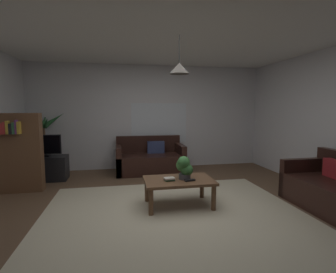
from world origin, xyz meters
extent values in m
cube|color=brown|center=(0.00, 0.00, -0.01)|extent=(5.65, 5.49, 0.02)
cube|color=beige|center=(0.00, -0.20, 0.00)|extent=(3.67, 3.02, 0.01)
cube|color=silver|center=(0.00, 2.77, 1.26)|extent=(5.77, 0.06, 2.52)
cube|color=white|center=(0.00, 0.00, 2.53)|extent=(5.65, 5.49, 0.02)
cube|color=white|center=(0.24, 2.74, 1.12)|extent=(1.38, 0.01, 0.98)
cube|color=black|center=(-0.05, 2.23, 0.21)|extent=(1.54, 0.83, 0.42)
cube|color=black|center=(-0.05, 2.58, 0.62)|extent=(1.54, 0.12, 0.40)
cube|color=black|center=(-0.76, 2.23, 0.32)|extent=(0.12, 0.83, 0.64)
cube|color=black|center=(0.66, 2.23, 0.32)|extent=(0.12, 0.83, 0.64)
cube|color=navy|center=(0.10, 2.40, 0.56)|extent=(0.41, 0.15, 0.28)
cube|color=black|center=(2.31, 0.18, 0.32)|extent=(0.83, 0.12, 0.64)
cube|color=maroon|center=(2.49, -0.28, 0.56)|extent=(0.17, 0.41, 0.28)
cube|color=brown|center=(0.13, 0.13, 0.39)|extent=(1.04, 0.66, 0.04)
cylinder|color=brown|center=(-0.32, -0.14, 0.19)|extent=(0.07, 0.07, 0.37)
cylinder|color=brown|center=(0.59, -0.14, 0.19)|extent=(0.07, 0.07, 0.37)
cylinder|color=brown|center=(-0.32, 0.40, 0.19)|extent=(0.07, 0.07, 0.37)
cylinder|color=brown|center=(0.59, 0.40, 0.19)|extent=(0.07, 0.07, 0.37)
cube|color=#387247|center=(-0.02, 0.09, 0.43)|extent=(0.15, 0.12, 0.03)
cube|color=beige|center=(-0.02, 0.08, 0.45)|extent=(0.16, 0.13, 0.02)
cube|color=black|center=(0.25, 0.10, 0.43)|extent=(0.12, 0.17, 0.02)
cube|color=black|center=(0.27, 0.00, 0.43)|extent=(0.17, 0.09, 0.02)
cylinder|color=#4C4C51|center=(0.23, 0.13, 0.45)|extent=(0.18, 0.18, 0.08)
sphere|color=#3D7F3D|center=(0.25, 0.11, 0.56)|extent=(0.19, 0.19, 0.19)
sphere|color=#3D7F3D|center=(0.20, 0.15, 0.62)|extent=(0.20, 0.20, 0.20)
sphere|color=#3D7F3D|center=(0.20, 0.11, 0.67)|extent=(0.19, 0.19, 0.19)
cube|color=black|center=(-2.28, 1.99, 0.25)|extent=(0.90, 0.44, 0.50)
cube|color=black|center=(-2.28, 1.97, 0.75)|extent=(0.70, 0.05, 0.40)
cube|color=black|center=(-2.28, 1.95, 0.75)|extent=(0.66, 0.00, 0.36)
cube|color=black|center=(-2.28, 1.97, 0.52)|extent=(0.24, 0.16, 0.04)
cylinder|color=brown|center=(-2.37, 2.43, 0.15)|extent=(0.32, 0.32, 0.30)
cylinder|color=brown|center=(-2.37, 2.43, 0.70)|extent=(0.05, 0.05, 0.80)
cone|color=#235B2D|center=(-2.16, 2.45, 1.23)|extent=(0.48, 0.15, 0.36)
cone|color=#235B2D|center=(-2.20, 2.58, 1.21)|extent=(0.39, 0.41, 0.36)
cone|color=#235B2D|center=(-2.40, 2.64, 1.21)|extent=(0.15, 0.48, 0.33)
cone|color=#235B2D|center=(-2.58, 2.50, 1.17)|extent=(0.47, 0.26, 0.27)
cone|color=#235B2D|center=(-2.53, 2.36, 1.15)|extent=(0.38, 0.27, 0.23)
cone|color=#235B2D|center=(-2.40, 2.24, 1.21)|extent=(0.16, 0.44, 0.33)
cone|color=#235B2D|center=(-2.27, 2.28, 1.18)|extent=(0.26, 0.37, 0.31)
cube|color=brown|center=(-2.46, 1.30, 0.70)|extent=(0.70, 0.22, 1.40)
cube|color=#B22D2D|center=(-2.68, 1.18, 1.14)|extent=(0.05, 0.16, 0.18)
cube|color=#B22D2D|center=(-2.63, 1.18, 1.15)|extent=(0.04, 0.16, 0.20)
cube|color=gold|center=(-2.58, 1.18, 1.16)|extent=(0.04, 0.16, 0.22)
cube|color=black|center=(-2.53, 1.18, 1.14)|extent=(0.04, 0.16, 0.18)
cube|color=#387247|center=(-2.48, 1.18, 1.15)|extent=(0.04, 0.16, 0.20)
cube|color=#72387F|center=(-2.45, 1.18, 1.17)|extent=(0.03, 0.16, 0.24)
cube|color=gold|center=(-2.41, 1.18, 1.15)|extent=(0.04, 0.16, 0.21)
cylinder|color=black|center=(0.13, 0.13, 2.33)|extent=(0.01, 0.01, 0.39)
cone|color=#4C4742|center=(0.13, 0.13, 2.06)|extent=(0.29, 0.29, 0.16)
camera|label=1|loc=(-0.73, -3.54, 1.49)|focal=27.27mm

